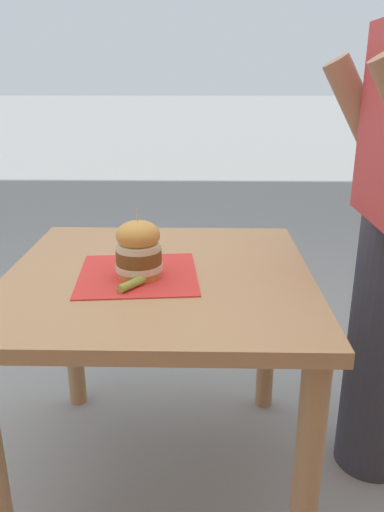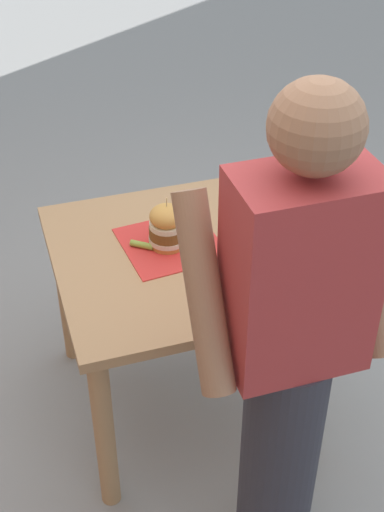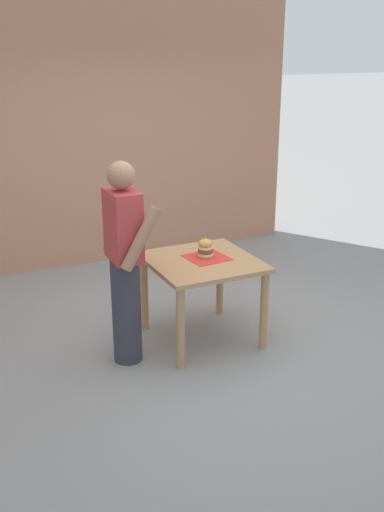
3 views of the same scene
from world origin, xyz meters
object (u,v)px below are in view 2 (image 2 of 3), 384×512
object	(u,v)px
sandwich	(167,226)
pickle_spear	(142,245)
patio_table	(184,280)
diner_across_table	(290,358)

from	to	relation	value
sandwich	pickle_spear	size ratio (longest dim) A/B	2.30
patio_table	diner_across_table	size ratio (longest dim) A/B	0.55
pickle_spear	diner_across_table	world-z (taller)	diner_across_table
sandwich	diner_across_table	bearing A→B (deg)	99.04
patio_table	pickle_spear	distance (m)	0.21
patio_table	sandwich	world-z (taller)	sandwich
patio_table	pickle_spear	size ratio (longest dim) A/B	10.58
patio_table	sandwich	distance (m)	0.23
sandwich	pickle_spear	bearing A→B (deg)	-6.42
patio_table	diner_across_table	bearing A→B (deg)	96.21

